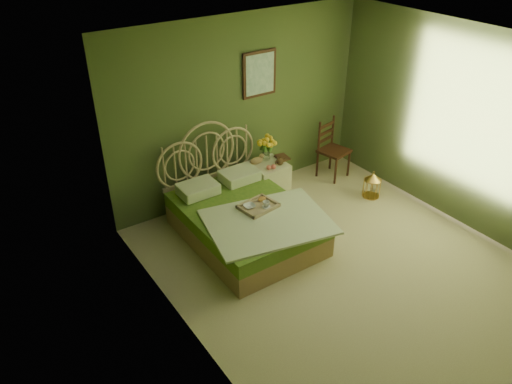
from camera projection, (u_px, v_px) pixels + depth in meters
floor at (342, 266)px, 6.05m from camera, size 4.50×4.50×0.00m
ceiling at (367, 52)px, 4.71m from camera, size 4.50×4.50×0.00m
wall_back at (240, 109)px, 6.98m from camera, size 4.00×0.00×4.00m
wall_left at (188, 233)px, 4.42m from camera, size 0.00×4.50×4.50m
wall_right at (468, 130)px, 6.35m from camera, size 0.00×4.50×4.50m
wall_art at (259, 74)px, 6.87m from camera, size 0.54×0.04×0.64m
bed at (243, 218)px, 6.44m from camera, size 1.66×2.10×1.30m
nightstand at (268, 175)px, 7.29m from camera, size 0.49×0.50×0.97m
chair at (331, 145)px, 7.78m from camera, size 0.49×0.49×0.93m
birdcage at (372, 185)px, 7.36m from camera, size 0.25×0.25×0.38m
book_lower at (278, 159)px, 7.28m from camera, size 0.18×0.23×0.02m
book_upper at (278, 158)px, 7.27m from camera, size 0.19×0.24×0.02m
cereal_bowl at (249, 206)px, 6.25m from camera, size 0.15×0.15×0.04m
coffee_cup at (266, 204)px, 6.24m from camera, size 0.09×0.09×0.08m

